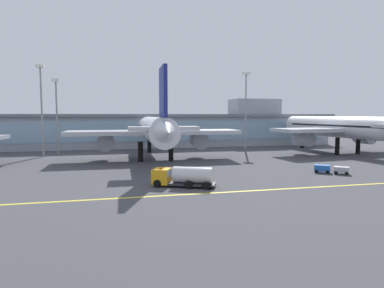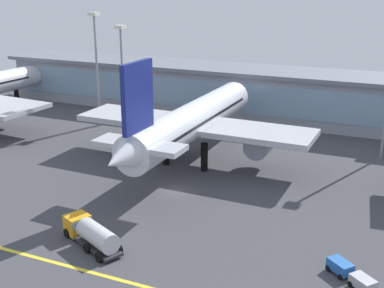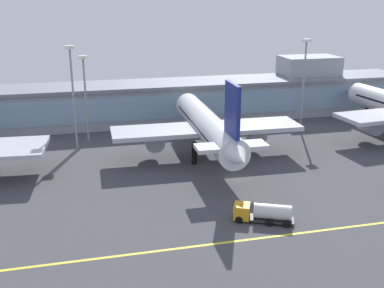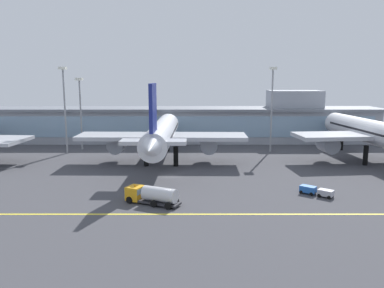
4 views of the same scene
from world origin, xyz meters
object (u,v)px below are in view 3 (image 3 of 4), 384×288
apron_light_mast_centre (304,71)px  apron_light_mast_east (72,82)px  apron_light_mast_west (85,85)px  airliner_near_right (207,126)px  fuel_tanker_truck (261,212)px

apron_light_mast_centre → apron_light_mast_east: 54.54m
apron_light_mast_west → airliner_near_right: bearing=-36.9°
airliner_near_right → fuel_tanker_truck: airliner_near_right is taller
airliner_near_right → apron_light_mast_centre: size_ratio=2.10×
fuel_tanker_truck → apron_light_mast_east: 51.44m
fuel_tanker_truck → apron_light_mast_centre: apron_light_mast_centre is taller
fuel_tanker_truck → apron_light_mast_east: bearing=-32.4°
airliner_near_right → apron_light_mast_centre: apron_light_mast_centre is taller
apron_light_mast_centre → airliner_near_right: bearing=-152.9°
airliner_near_right → apron_light_mast_west: apron_light_mast_west is taller
fuel_tanker_truck → apron_light_mast_east: size_ratio=0.41×
apron_light_mast_east → apron_light_mast_west: bearing=63.5°
fuel_tanker_truck → apron_light_mast_west: 54.19m
fuel_tanker_truck → apron_light_mast_centre: size_ratio=0.41×
apron_light_mast_west → apron_light_mast_centre: apron_light_mast_centre is taller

